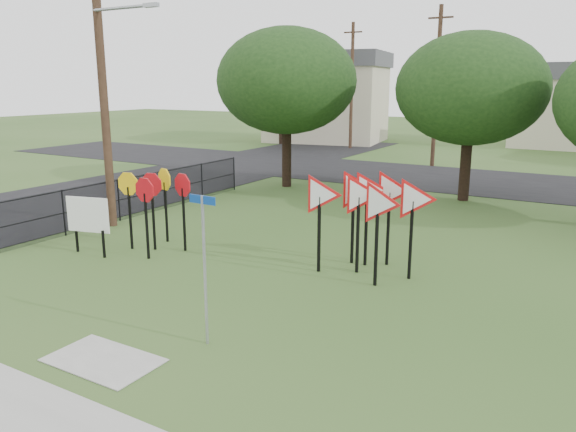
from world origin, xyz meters
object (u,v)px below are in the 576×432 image
object	(u,v)px
yield_sign_cluster	(368,199)
info_board	(88,217)
street_name_sign	(204,260)
stop_sign_cluster	(155,192)

from	to	relation	value
yield_sign_cluster	info_board	world-z (taller)	yield_sign_cluster
street_name_sign	info_board	world-z (taller)	street_name_sign
stop_sign_cluster	info_board	distance (m)	1.97
stop_sign_cluster	info_board	world-z (taller)	stop_sign_cluster
stop_sign_cluster	yield_sign_cluster	distance (m)	6.17
street_name_sign	info_board	bearing A→B (deg)	156.89
street_name_sign	yield_sign_cluster	world-z (taller)	street_name_sign
stop_sign_cluster	yield_sign_cluster	bearing A→B (deg)	12.33
stop_sign_cluster	info_board	bearing A→B (deg)	-134.19
yield_sign_cluster	info_board	bearing A→B (deg)	-160.07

